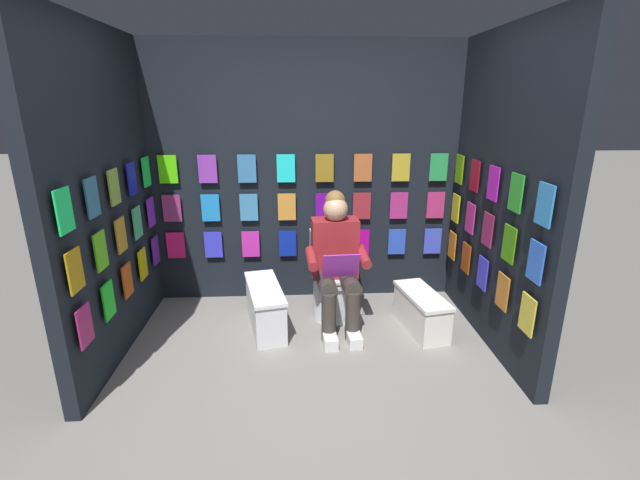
{
  "coord_description": "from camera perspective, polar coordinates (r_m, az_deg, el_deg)",
  "views": [
    {
      "loc": [
        0.08,
        2.35,
        1.91
      ],
      "look_at": [
        -0.1,
        -0.99,
        0.85
      ],
      "focal_mm": 24.65,
      "sensor_mm": 36.0,
      "label": 1
    }
  ],
  "objects": [
    {
      "name": "person_reading",
      "position": [
        3.77,
        2.17,
        -2.79
      ],
      "size": [
        0.54,
        0.7,
        1.19
      ],
      "rotation": [
        0.0,
        0.0,
        0.06
      ],
      "color": "maroon",
      "rests_on": "ground"
    },
    {
      "name": "comic_longbox_near",
      "position": [
        3.91,
        -7.13,
        -8.6
      ],
      "size": [
        0.42,
        0.81,
        0.39
      ],
      "rotation": [
        0.0,
        0.0,
        0.21
      ],
      "color": "silver",
      "rests_on": "ground"
    },
    {
      "name": "ground_plane",
      "position": [
        3.03,
        -0.88,
        -21.51
      ],
      "size": [
        30.0,
        30.0,
        0.0
      ],
      "primitive_type": "plane",
      "color": "gray"
    },
    {
      "name": "toilet",
      "position": [
        4.08,
        1.67,
        -5.29
      ],
      "size": [
        0.41,
        0.56,
        0.77
      ],
      "rotation": [
        0.0,
        0.0,
        0.06
      ],
      "color": "white",
      "rests_on": "ground"
    },
    {
      "name": "display_wall_left",
      "position": [
        3.68,
        22.59,
        5.41
      ],
      "size": [
        0.14,
        1.81,
        2.45
      ],
      "color": "black",
      "rests_on": "ground"
    },
    {
      "name": "display_wall_back",
      "position": [
        4.26,
        -1.93,
        8.24
      ],
      "size": [
        3.01,
        0.14,
        2.45
      ],
      "color": "black",
      "rests_on": "ground"
    },
    {
      "name": "display_wall_right",
      "position": [
        3.62,
        -26.21,
        4.74
      ],
      "size": [
        0.14,
        1.81,
        2.45
      ],
      "color": "black",
      "rests_on": "ground"
    },
    {
      "name": "comic_longbox_far",
      "position": [
        3.96,
        13.0,
        -9.0
      ],
      "size": [
        0.38,
        0.7,
        0.34
      ],
      "rotation": [
        0.0,
        0.0,
        0.18
      ],
      "color": "white",
      "rests_on": "ground"
    }
  ]
}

